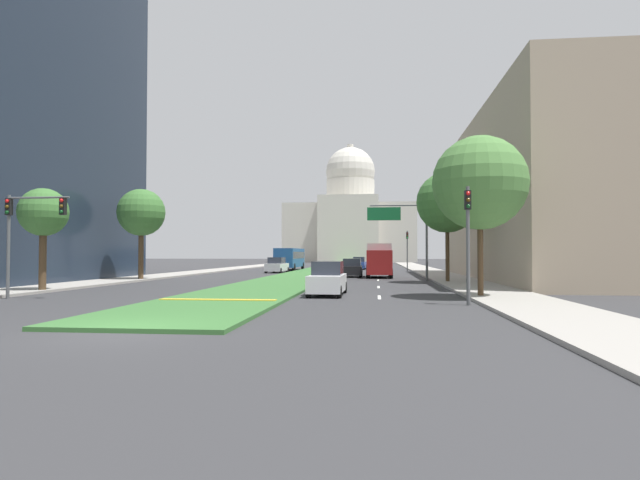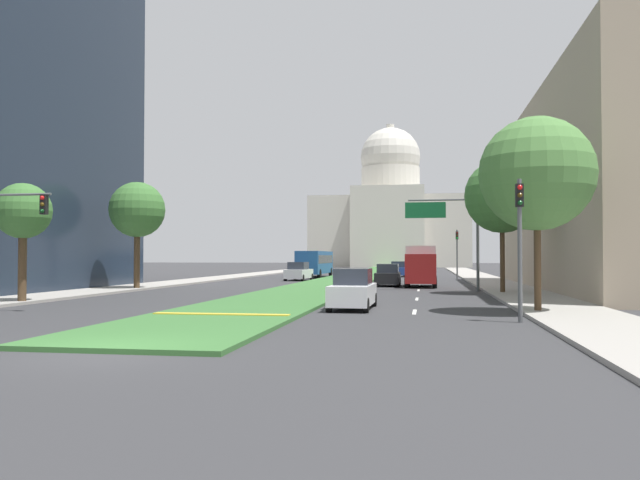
{
  "view_description": "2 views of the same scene",
  "coord_description": "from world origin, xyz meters",
  "px_view_note": "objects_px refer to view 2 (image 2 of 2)",
  "views": [
    {
      "loc": [
        7.18,
        -14.29,
        2.25
      ],
      "look_at": [
        -0.63,
        58.93,
        4.16
      ],
      "focal_mm": 29.67,
      "sensor_mm": 36.0,
      "label": 1
    },
    {
      "loc": [
        7.77,
        -14.64,
        2.4
      ],
      "look_at": [
        -2.98,
        50.93,
        4.08
      ],
      "focal_mm": 35.92,
      "sensor_mm": 36.0,
      "label": 2
    }
  ],
  "objects_px": {
    "street_tree_left_mid": "(137,210)",
    "box_truck_delivery": "(421,265)",
    "traffic_light_near_right": "(520,231)",
    "street_tree_left_near": "(23,212)",
    "sedan_lead_stopped": "(353,290)",
    "traffic_light_far_right": "(457,248)",
    "sedan_distant": "(299,272)",
    "street_tree_right_mid": "(502,196)",
    "sedan_midblock": "(388,276)",
    "street_tree_right_near": "(537,174)",
    "city_bus": "(315,262)",
    "capitol_building": "(390,216)",
    "traffic_light_near_left": "(0,224)",
    "sedan_far_horizon": "(399,270)",
    "overhead_guide_sign": "(451,224)"
  },
  "relations": [
    {
      "from": "street_tree_right_near",
      "to": "sedan_lead_stopped",
      "type": "distance_m",
      "value": 9.36
    },
    {
      "from": "street_tree_right_near",
      "to": "street_tree_left_near",
      "type": "bearing_deg",
      "value": 176.33
    },
    {
      "from": "overhead_guide_sign",
      "to": "street_tree_left_near",
      "type": "relative_size",
      "value": 1.07
    },
    {
      "from": "street_tree_left_mid",
      "to": "sedan_lead_stopped",
      "type": "distance_m",
      "value": 22.37
    },
    {
      "from": "traffic_light_near_left",
      "to": "traffic_light_far_right",
      "type": "bearing_deg",
      "value": 64.18
    },
    {
      "from": "traffic_light_near_right",
      "to": "street_tree_right_near",
      "type": "bearing_deg",
      "value": 71.78
    },
    {
      "from": "street_tree_left_mid",
      "to": "sedan_lead_stopped",
      "type": "height_order",
      "value": "street_tree_left_mid"
    },
    {
      "from": "street_tree_left_mid",
      "to": "box_truck_delivery",
      "type": "bearing_deg",
      "value": 22.41
    },
    {
      "from": "capitol_building",
      "to": "city_bus",
      "type": "bearing_deg",
      "value": -93.45
    },
    {
      "from": "street_tree_right_mid",
      "to": "sedan_lead_stopped",
      "type": "height_order",
      "value": "street_tree_right_mid"
    },
    {
      "from": "street_tree_left_near",
      "to": "street_tree_right_near",
      "type": "height_order",
      "value": "street_tree_right_near"
    },
    {
      "from": "traffic_light_near_left",
      "to": "sedan_distant",
      "type": "xyz_separation_m",
      "value": [
        5.83,
        36.82,
        -2.95
      ]
    },
    {
      "from": "traffic_light_near_left",
      "to": "street_tree_right_near",
      "type": "xyz_separation_m",
      "value": [
        22.73,
        2.72,
        2.03
      ]
    },
    {
      "from": "traffic_light_near_left",
      "to": "sedan_midblock",
      "type": "bearing_deg",
      "value": 60.18
    },
    {
      "from": "street_tree_left_mid",
      "to": "street_tree_left_near",
      "type": "bearing_deg",
      "value": -89.15
    },
    {
      "from": "sedan_distant",
      "to": "box_truck_delivery",
      "type": "distance_m",
      "value": 16.25
    },
    {
      "from": "street_tree_left_near",
      "to": "sedan_lead_stopped",
      "type": "xyz_separation_m",
      "value": [
        16.75,
        -0.43,
        -3.75
      ]
    },
    {
      "from": "traffic_light_near_right",
      "to": "overhead_guide_sign",
      "type": "xyz_separation_m",
      "value": [
        -1.6,
        21.03,
        1.31
      ]
    },
    {
      "from": "sedan_distant",
      "to": "city_bus",
      "type": "xyz_separation_m",
      "value": [
        -0.06,
        9.78,
        0.92
      ]
    },
    {
      "from": "traffic_light_far_right",
      "to": "sedan_lead_stopped",
      "type": "distance_m",
      "value": 41.16
    },
    {
      "from": "overhead_guide_sign",
      "to": "street_tree_right_near",
      "type": "height_order",
      "value": "street_tree_right_near"
    },
    {
      "from": "street_tree_left_mid",
      "to": "sedan_midblock",
      "type": "bearing_deg",
      "value": 27.04
    },
    {
      "from": "sedan_midblock",
      "to": "sedan_far_horizon",
      "type": "bearing_deg",
      "value": 90.19
    },
    {
      "from": "street_tree_left_near",
      "to": "sedan_midblock",
      "type": "height_order",
      "value": "street_tree_left_near"
    },
    {
      "from": "capitol_building",
      "to": "box_truck_delivery",
      "type": "height_order",
      "value": "capitol_building"
    },
    {
      "from": "traffic_light_far_right",
      "to": "sedan_far_horizon",
      "type": "distance_m",
      "value": 8.93
    },
    {
      "from": "traffic_light_near_left",
      "to": "box_truck_delivery",
      "type": "xyz_separation_m",
      "value": [
        17.78,
        25.85,
        -2.12
      ]
    },
    {
      "from": "street_tree_left_near",
      "to": "sedan_midblock",
      "type": "bearing_deg",
      "value": 52.44
    },
    {
      "from": "street_tree_right_near",
      "to": "sedan_far_horizon",
      "type": "distance_m",
      "value": 48.27
    },
    {
      "from": "street_tree_right_mid",
      "to": "street_tree_left_mid",
      "type": "bearing_deg",
      "value": 177.48
    },
    {
      "from": "traffic_light_near_right",
      "to": "street_tree_right_mid",
      "type": "bearing_deg",
      "value": 85.36
    },
    {
      "from": "traffic_light_near_left",
      "to": "sedan_midblock",
      "type": "height_order",
      "value": "traffic_light_near_left"
    },
    {
      "from": "street_tree_left_near",
      "to": "city_bus",
      "type": "distance_m",
      "value": 43.08
    },
    {
      "from": "sedan_lead_stopped",
      "to": "traffic_light_far_right",
      "type": "bearing_deg",
      "value": 80.73
    },
    {
      "from": "traffic_light_far_right",
      "to": "sedan_far_horizon",
      "type": "xyz_separation_m",
      "value": [
        -6.4,
        5.7,
        -2.48
      ]
    },
    {
      "from": "sedan_midblock",
      "to": "street_tree_right_mid",
      "type": "bearing_deg",
      "value": -51.94
    },
    {
      "from": "sedan_lead_stopped",
      "to": "city_bus",
      "type": "relative_size",
      "value": 0.41
    },
    {
      "from": "traffic_light_near_right",
      "to": "street_tree_left_near",
      "type": "height_order",
      "value": "street_tree_left_near"
    },
    {
      "from": "overhead_guide_sign",
      "to": "street_tree_left_mid",
      "type": "bearing_deg",
      "value": -173.91
    },
    {
      "from": "traffic_light_near_left",
      "to": "box_truck_delivery",
      "type": "bearing_deg",
      "value": 55.47
    },
    {
      "from": "traffic_light_near_right",
      "to": "box_truck_delivery",
      "type": "bearing_deg",
      "value": 97.85
    },
    {
      "from": "capitol_building",
      "to": "street_tree_right_near",
      "type": "xyz_separation_m",
      "value": [
        12.4,
        -119.43,
        -5.72
      ]
    },
    {
      "from": "street_tree_left_near",
      "to": "sedan_far_horizon",
      "type": "xyz_separation_m",
      "value": [
        16.96,
        45.82,
        -3.77
      ]
    },
    {
      "from": "city_bus",
      "to": "box_truck_delivery",
      "type": "bearing_deg",
      "value": -59.94
    },
    {
      "from": "traffic_light_near_right",
      "to": "street_tree_right_near",
      "type": "height_order",
      "value": "street_tree_right_near"
    },
    {
      "from": "traffic_light_near_right",
      "to": "box_truck_delivery",
      "type": "relative_size",
      "value": 0.81
    },
    {
      "from": "sedan_midblock",
      "to": "sedan_lead_stopped",
      "type": "bearing_deg",
      "value": -90.74
    },
    {
      "from": "box_truck_delivery",
      "to": "street_tree_right_mid",
      "type": "bearing_deg",
      "value": -61.07
    },
    {
      "from": "sedan_lead_stopped",
      "to": "sedan_distant",
      "type": "bearing_deg",
      "value": 105.35
    },
    {
      "from": "street_tree_left_mid",
      "to": "sedan_far_horizon",
      "type": "height_order",
      "value": "street_tree_left_mid"
    }
  ]
}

